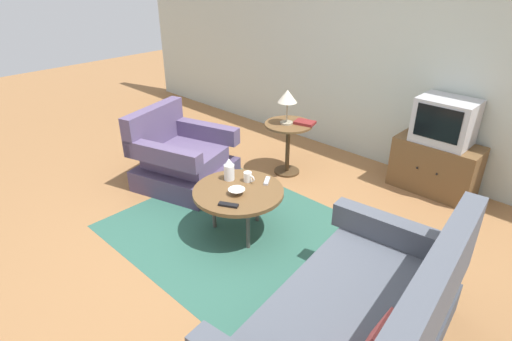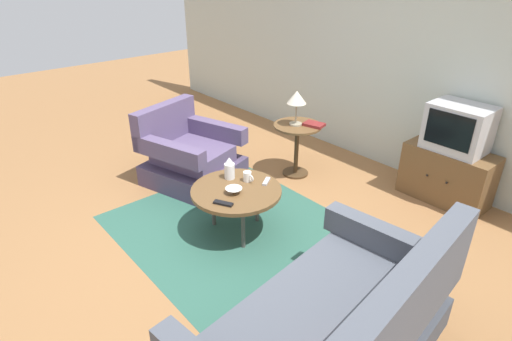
# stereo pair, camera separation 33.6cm
# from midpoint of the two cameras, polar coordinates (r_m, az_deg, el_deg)

# --- Properties ---
(ground_plane) EXTENTS (16.00, 16.00, 0.00)m
(ground_plane) POSITION_cam_midpoint_polar(r_m,az_deg,el_deg) (3.88, -3.40, -9.30)
(ground_plane) COLOR olive
(back_wall) EXTENTS (9.00, 0.12, 2.70)m
(back_wall) POSITION_cam_midpoint_polar(r_m,az_deg,el_deg) (5.10, 16.40, 15.33)
(back_wall) COLOR #B2BCB2
(back_wall) RESTS_ON ground
(area_rug) EXTENTS (2.26, 1.90, 0.00)m
(area_rug) POSITION_cam_midpoint_polar(r_m,az_deg,el_deg) (3.97, -4.75, -8.43)
(area_rug) COLOR #2D5B4C
(area_rug) RESTS_ON ground
(armchair) EXTENTS (1.13, 1.11, 0.85)m
(armchair) POSITION_cam_midpoint_polar(r_m,az_deg,el_deg) (4.76, -12.24, 1.43)
(armchair) COLOR #4B3E5C
(armchair) RESTS_ON ground
(couch) EXTENTS (1.18, 1.83, 0.96)m
(couch) POSITION_cam_midpoint_polar(r_m,az_deg,el_deg) (2.73, 9.97, -20.62)
(couch) COLOR #3E424B
(couch) RESTS_ON ground
(coffee_table) EXTENTS (0.82, 0.82, 0.46)m
(coffee_table) POSITION_cam_midpoint_polar(r_m,az_deg,el_deg) (3.74, -4.99, -3.14)
(coffee_table) COLOR brown
(coffee_table) RESTS_ON ground
(side_table) EXTENTS (0.55, 0.55, 0.63)m
(side_table) POSITION_cam_midpoint_polar(r_m,az_deg,el_deg) (4.82, 2.43, 4.55)
(side_table) COLOR brown
(side_table) RESTS_ON ground
(tv_stand) EXTENTS (0.87, 0.45, 0.57)m
(tv_stand) POSITION_cam_midpoint_polar(r_m,az_deg,el_deg) (4.83, 21.58, 0.46)
(tv_stand) COLOR brown
(tv_stand) RESTS_ON ground
(television) EXTENTS (0.56, 0.43, 0.47)m
(television) POSITION_cam_midpoint_polar(r_m,az_deg,el_deg) (4.65, 22.72, 6.27)
(television) COLOR #B7B7BC
(television) RESTS_ON tv_stand
(table_lamp) EXTENTS (0.22, 0.22, 0.39)m
(table_lamp) POSITION_cam_midpoint_polar(r_m,az_deg,el_deg) (4.65, 2.25, 9.93)
(table_lamp) COLOR #9E937A
(table_lamp) RESTS_ON side_table
(vase) EXTENTS (0.10, 0.10, 0.21)m
(vase) POSITION_cam_midpoint_polar(r_m,az_deg,el_deg) (3.86, -6.21, 0.09)
(vase) COLOR white
(vase) RESTS_ON coffee_table
(mug) EXTENTS (0.12, 0.08, 0.09)m
(mug) POSITION_cam_midpoint_polar(r_m,az_deg,el_deg) (3.83, -3.62, -0.95)
(mug) COLOR white
(mug) RESTS_ON coffee_table
(bowl) EXTENTS (0.15, 0.15, 0.05)m
(bowl) POSITION_cam_midpoint_polar(r_m,az_deg,el_deg) (3.65, -5.33, -2.97)
(bowl) COLOR silver
(bowl) RESTS_ON coffee_table
(tv_remote_dark) EXTENTS (0.17, 0.12, 0.02)m
(tv_remote_dark) POSITION_cam_midpoint_polar(r_m,az_deg,el_deg) (3.49, -6.59, -4.79)
(tv_remote_dark) COLOR black
(tv_remote_dark) RESTS_ON coffee_table
(tv_remote_silver) EXTENTS (0.11, 0.14, 0.02)m
(tv_remote_silver) POSITION_cam_midpoint_polar(r_m,az_deg,el_deg) (3.83, -1.00, -1.49)
(tv_remote_silver) COLOR #B2B2B7
(tv_remote_silver) RESTS_ON coffee_table
(book) EXTENTS (0.25, 0.21, 0.03)m
(book) POSITION_cam_midpoint_polar(r_m,az_deg,el_deg) (4.74, 4.71, 6.55)
(book) COLOR maroon
(book) RESTS_ON side_table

